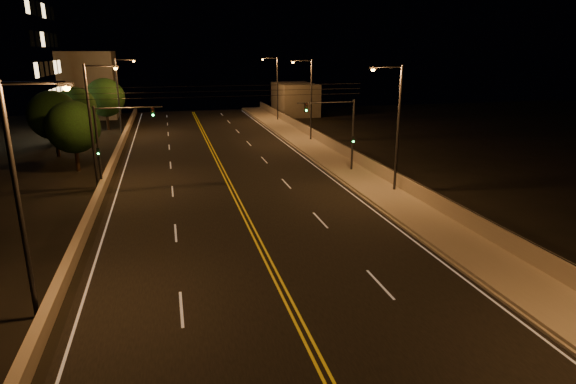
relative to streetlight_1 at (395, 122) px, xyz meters
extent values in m
cube|color=black|center=(-11.53, -3.96, -5.42)|extent=(18.00, 120.00, 0.02)
cube|color=#9D9483|center=(-0.73, -3.96, -5.28)|extent=(3.60, 120.00, 0.30)
cube|color=#9D9483|center=(-2.60, -3.96, -5.36)|extent=(0.14, 120.00, 0.15)
cube|color=gray|center=(0.92, -3.96, -4.63)|extent=(0.30, 120.00, 1.00)
cube|color=gray|center=(-21.19, -3.96, -5.05)|extent=(0.45, 120.00, 0.76)
cube|color=slate|center=(4.97, 46.86, -2.87)|extent=(6.00, 10.00, 5.13)
cube|color=slate|center=(-27.53, 50.91, -0.31)|extent=(8.00, 8.00, 10.25)
cylinder|color=black|center=(0.92, -3.96, -4.10)|extent=(0.06, 120.00, 0.06)
cube|color=silver|center=(-20.13, -3.96, -5.41)|extent=(0.12, 116.00, 0.00)
cube|color=silver|center=(-2.93, -3.96, -5.41)|extent=(0.12, 116.00, 0.00)
cube|color=gold|center=(-11.68, -3.96, -5.41)|extent=(0.12, 116.00, 0.00)
cube|color=gold|center=(-11.38, -3.96, -5.41)|extent=(0.12, 116.00, 0.00)
cube|color=silver|center=(-16.03, -13.46, -5.41)|extent=(0.12, 3.00, 0.00)
cube|color=silver|center=(-16.03, -4.46, -5.41)|extent=(0.12, 3.00, 0.00)
cube|color=silver|center=(-16.03, 4.54, -5.41)|extent=(0.12, 3.00, 0.00)
cube|color=silver|center=(-16.03, 13.54, -5.41)|extent=(0.12, 3.00, 0.00)
cube|color=silver|center=(-16.03, 22.54, -5.41)|extent=(0.12, 3.00, 0.00)
cube|color=silver|center=(-16.03, 31.54, -5.41)|extent=(0.12, 3.00, 0.00)
cube|color=silver|center=(-16.03, 40.54, -5.41)|extent=(0.12, 3.00, 0.00)
cube|color=silver|center=(-16.03, 49.54, -5.41)|extent=(0.12, 3.00, 0.00)
cube|color=silver|center=(-7.03, -13.46, -5.41)|extent=(0.12, 3.00, 0.00)
cube|color=silver|center=(-7.03, -4.46, -5.41)|extent=(0.12, 3.00, 0.00)
cube|color=silver|center=(-7.03, 4.54, -5.41)|extent=(0.12, 3.00, 0.00)
cube|color=silver|center=(-7.03, 13.54, -5.41)|extent=(0.12, 3.00, 0.00)
cube|color=silver|center=(-7.03, 22.54, -5.41)|extent=(0.12, 3.00, 0.00)
cube|color=silver|center=(-7.03, 31.54, -5.41)|extent=(0.12, 3.00, 0.00)
cube|color=silver|center=(-7.03, 40.54, -5.41)|extent=(0.12, 3.00, 0.00)
cube|color=silver|center=(-7.03, 49.54, -5.41)|extent=(0.12, 3.00, 0.00)
cylinder|color=#2D2D33|center=(0.27, 0.00, -0.71)|extent=(0.20, 0.20, 9.44)
cylinder|color=#2D2D33|center=(-0.83, 0.00, 3.86)|extent=(2.20, 0.12, 0.12)
cube|color=#2D2D33|center=(-1.93, 0.00, 3.79)|extent=(0.50, 0.25, 0.14)
sphere|color=#FF9E2D|center=(-1.93, 0.00, 3.69)|extent=(0.28, 0.28, 0.28)
cylinder|color=#2D2D33|center=(0.27, 21.93, -0.71)|extent=(0.20, 0.20, 9.44)
cylinder|color=#2D2D33|center=(-0.83, 21.93, 3.86)|extent=(2.20, 0.12, 0.12)
cube|color=#2D2D33|center=(-1.93, 21.93, 3.79)|extent=(0.50, 0.25, 0.14)
sphere|color=#FF9E2D|center=(-1.93, 21.93, 3.69)|extent=(0.28, 0.28, 0.28)
cylinder|color=#2D2D33|center=(0.27, 39.34, -0.71)|extent=(0.20, 0.20, 9.44)
cylinder|color=#2D2D33|center=(-0.83, 39.34, 3.86)|extent=(2.20, 0.12, 0.12)
cube|color=#2D2D33|center=(-1.93, 39.34, 3.79)|extent=(0.50, 0.25, 0.14)
sphere|color=#FF9E2D|center=(-1.93, 39.34, 3.69)|extent=(0.28, 0.28, 0.28)
cylinder|color=#2D2D33|center=(-21.73, -12.66, -0.71)|extent=(0.20, 0.20, 9.44)
cylinder|color=#2D2D33|center=(-20.63, -12.66, 3.86)|extent=(2.20, 0.12, 0.12)
cube|color=#2D2D33|center=(-19.53, -12.66, 3.79)|extent=(0.50, 0.25, 0.14)
sphere|color=#FF9E2D|center=(-19.53, -12.66, 3.69)|extent=(0.28, 0.28, 0.28)
cylinder|color=#2D2D33|center=(-21.73, 7.24, -0.71)|extent=(0.20, 0.20, 9.44)
cylinder|color=#2D2D33|center=(-20.63, 7.24, 3.86)|extent=(2.20, 0.12, 0.12)
cube|color=#2D2D33|center=(-19.53, 7.24, 3.79)|extent=(0.50, 0.25, 0.14)
sphere|color=#FF9E2D|center=(-19.53, 7.24, 3.69)|extent=(0.28, 0.28, 0.28)
cylinder|color=#2D2D33|center=(-21.73, 32.10, -0.71)|extent=(0.20, 0.20, 9.44)
cylinder|color=#2D2D33|center=(-20.63, 32.10, 3.86)|extent=(2.20, 0.12, 0.12)
cube|color=#2D2D33|center=(-19.53, 32.10, 3.79)|extent=(0.50, 0.25, 0.14)
sphere|color=#FF9E2D|center=(-19.53, 32.10, 3.69)|extent=(0.28, 0.28, 0.28)
cylinder|color=#2D2D33|center=(-0.53, 6.78, -2.23)|extent=(0.18, 0.18, 6.40)
cylinder|color=#2D2D33|center=(-3.03, 6.78, 0.77)|extent=(5.00, 0.10, 0.10)
cube|color=black|center=(-4.78, 6.78, 0.42)|extent=(0.28, 0.18, 0.80)
sphere|color=#19FF4C|center=(-4.78, 6.67, 0.17)|extent=(0.14, 0.14, 0.14)
cube|color=black|center=(-0.53, 6.63, -2.43)|extent=(0.22, 0.14, 0.55)
cylinder|color=#2D2D33|center=(-21.33, 6.78, -2.23)|extent=(0.18, 0.18, 6.40)
cylinder|color=#2D2D33|center=(-18.83, 6.78, 0.77)|extent=(5.00, 0.10, 0.10)
cube|color=black|center=(-17.08, 6.78, 0.42)|extent=(0.28, 0.18, 0.80)
sphere|color=#19FF4C|center=(-17.08, 6.67, 0.17)|extent=(0.14, 0.14, 0.14)
cube|color=black|center=(-21.33, 6.63, -2.43)|extent=(0.22, 0.14, 0.55)
cylinder|color=black|center=(-11.53, 5.54, 1.57)|extent=(22.00, 0.03, 0.03)
cylinder|color=black|center=(-11.53, 5.54, 1.97)|extent=(22.00, 0.03, 0.03)
cylinder|color=black|center=(-11.53, 5.54, 2.37)|extent=(22.00, 0.03, 0.03)
cylinder|color=black|center=(-24.08, 13.42, -4.34)|extent=(0.36, 0.36, 2.18)
sphere|color=black|center=(-24.08, 13.42, -1.50)|extent=(4.60, 4.60, 4.60)
cylinder|color=black|center=(-27.04, 20.47, -4.28)|extent=(0.36, 0.36, 2.31)
sphere|color=black|center=(-27.04, 20.47, -1.26)|extent=(4.88, 4.88, 4.88)
cylinder|color=black|center=(-26.41, 29.90, -4.34)|extent=(0.36, 0.36, 2.19)
sphere|color=black|center=(-26.41, 29.90, -1.48)|extent=(4.62, 4.62, 4.62)
cylinder|color=black|center=(-23.84, 37.02, -4.23)|extent=(0.36, 0.36, 2.41)
sphere|color=black|center=(-23.84, 37.02, -1.09)|extent=(5.08, 5.08, 5.08)
camera|label=1|loc=(-16.07, -31.92, 4.98)|focal=30.00mm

